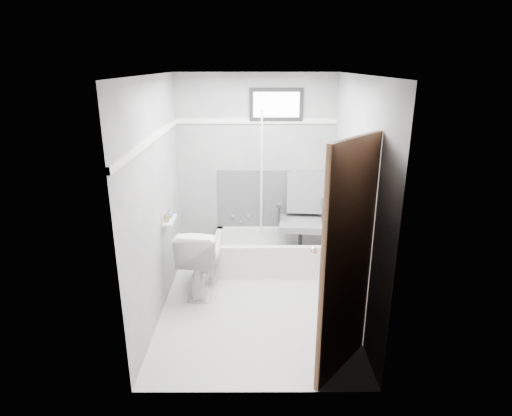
{
  "coord_description": "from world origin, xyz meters",
  "views": [
    {
      "loc": [
        -0.01,
        -4.07,
        2.5
      ],
      "look_at": [
        0.0,
        0.35,
        1.0
      ],
      "focal_mm": 30.0,
      "sensor_mm": 36.0,
      "label": 1
    }
  ],
  "objects_px": {
    "bathtub": "(274,252)",
    "toilet": "(202,259)",
    "office_chair": "(301,218)",
    "soap_bottle_a": "(167,217)",
    "soap_bottle_b": "(169,213)",
    "door": "(390,280)"
  },
  "relations": [
    {
      "from": "door",
      "to": "soap_bottle_b",
      "type": "relative_size",
      "value": 19.92
    },
    {
      "from": "soap_bottle_a",
      "to": "soap_bottle_b",
      "type": "distance_m",
      "value": 0.14
    },
    {
      "from": "soap_bottle_a",
      "to": "soap_bottle_b",
      "type": "height_order",
      "value": "soap_bottle_a"
    },
    {
      "from": "soap_bottle_a",
      "to": "soap_bottle_b",
      "type": "xyz_separation_m",
      "value": [
        0.0,
        0.14,
        -0.01
      ]
    },
    {
      "from": "bathtub",
      "to": "soap_bottle_a",
      "type": "height_order",
      "value": "soap_bottle_a"
    },
    {
      "from": "office_chair",
      "to": "soap_bottle_a",
      "type": "distance_m",
      "value": 1.74
    },
    {
      "from": "bathtub",
      "to": "soap_bottle_a",
      "type": "relative_size",
      "value": 13.45
    },
    {
      "from": "door",
      "to": "bathtub",
      "type": "bearing_deg",
      "value": 108.75
    },
    {
      "from": "bathtub",
      "to": "office_chair",
      "type": "bearing_deg",
      "value": 6.52
    },
    {
      "from": "toilet",
      "to": "door",
      "type": "bearing_deg",
      "value": 139.38
    },
    {
      "from": "bathtub",
      "to": "soap_bottle_b",
      "type": "xyz_separation_m",
      "value": [
        -1.17,
        -0.64,
        0.75
      ]
    },
    {
      "from": "bathtub",
      "to": "soap_bottle_b",
      "type": "relative_size",
      "value": 14.94
    },
    {
      "from": "bathtub",
      "to": "toilet",
      "type": "relative_size",
      "value": 1.88
    },
    {
      "from": "office_chair",
      "to": "bathtub",
      "type": "bearing_deg",
      "value": -168.61
    },
    {
      "from": "toilet",
      "to": "door",
      "type": "relative_size",
      "value": 0.4
    },
    {
      "from": "door",
      "to": "soap_bottle_b",
      "type": "bearing_deg",
      "value": 140.64
    },
    {
      "from": "office_chair",
      "to": "soap_bottle_b",
      "type": "relative_size",
      "value": 10.76
    },
    {
      "from": "office_chair",
      "to": "soap_bottle_a",
      "type": "relative_size",
      "value": 9.69
    },
    {
      "from": "door",
      "to": "soap_bottle_a",
      "type": "relative_size",
      "value": 17.94
    },
    {
      "from": "office_chair",
      "to": "toilet",
      "type": "height_order",
      "value": "office_chair"
    },
    {
      "from": "bathtub",
      "to": "office_chair",
      "type": "xyz_separation_m",
      "value": [
        0.33,
        0.04,
        0.45
      ]
    },
    {
      "from": "toilet",
      "to": "soap_bottle_b",
      "type": "relative_size",
      "value": 7.94
    }
  ]
}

